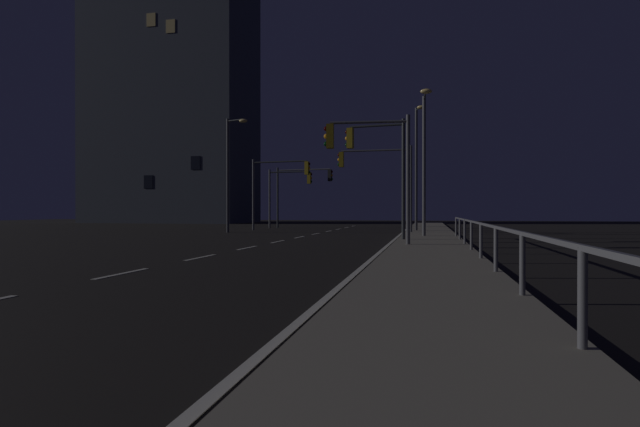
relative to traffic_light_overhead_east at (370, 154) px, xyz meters
name	(u,v)px	position (x,y,z in m)	size (l,w,h in m)	color
ground_plane	(252,247)	(-4.62, -0.76, -3.66)	(112.00, 112.00, 0.00)	black
sidewalk_right	(430,248)	(2.29, -0.76, -3.59)	(2.95, 77.00, 0.14)	gray
lane_markings_center	(278,242)	(-4.62, 2.74, -3.65)	(0.14, 50.00, 0.01)	silver
lane_edge_line	(393,241)	(0.57, 4.24, -3.65)	(0.14, 53.00, 0.01)	silver
traffic_light_overhead_east	(370,154)	(0.00, 0.00, 0.00)	(3.36, 0.53, 5.02)	#4C4C51
traffic_light_far_right	(289,186)	(-9.04, 20.01, -0.20)	(3.81, 0.52, 4.90)	#4C4C51
traffic_light_far_center	(379,157)	(-0.04, 3.68, 0.29)	(2.83, 0.52, 5.50)	#2D3033
traffic_light_mid_left	(278,179)	(-8.57, 15.51, 0.11)	(4.58, 0.68, 5.29)	#4C4C51
traffic_light_far_left	(378,171)	(-0.83, 11.48, 0.27)	(4.66, 0.34, 5.31)	#4C4C51
traffic_light_near_left	(302,184)	(-8.06, 20.65, 0.01)	(4.97, 0.81, 5.12)	#2D3033
street_lamp_median	(424,150)	(2.03, 6.49, 0.88)	(0.56, 2.41, 7.24)	#4C4C51
street_lamp_across_street	(417,158)	(1.50, 14.17, 1.32)	(0.72, 1.64, 8.19)	#38383D
street_lamp_far_end	(230,165)	(-10.54, 11.31, 0.82)	(1.62, 0.67, 7.54)	#38383D
barrier_fence	(488,234)	(3.62, -6.68, -2.78)	(0.09, 27.24, 0.98)	#59595E
building_distant	(172,102)	(-28.63, 36.41, 11.17)	(19.31, 10.37, 29.66)	#3D424C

